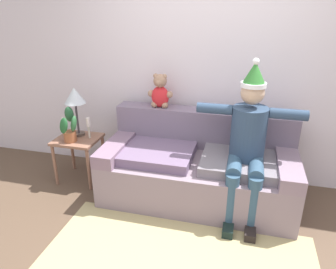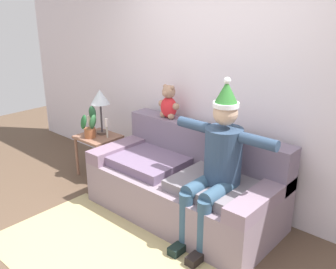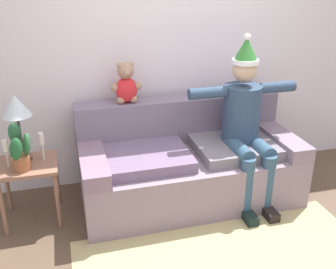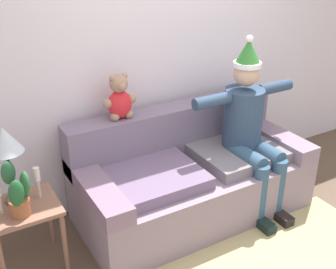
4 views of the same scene
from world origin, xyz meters
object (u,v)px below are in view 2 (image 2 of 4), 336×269
couch (186,184)px  person_seated (217,162)px  candle_short (107,125)px  potted_plant (90,125)px  candle_tall (89,122)px  table_lamp (100,99)px  side_table (98,143)px  teddy_bear (169,103)px

couch → person_seated: 0.68m
couch → candle_short: (-1.29, 0.02, 0.35)m
potted_plant → candle_tall: (-0.11, 0.08, -0.01)m
person_seated → table_lamp: 1.96m
person_seated → candle_short: (-1.77, 0.19, -0.09)m
person_seated → table_lamp: bearing=172.8°
person_seated → candle_tall: (-2.05, 0.13, -0.09)m
person_seated → side_table: 1.94m
couch → candle_short: bearing=179.0°
potted_plant → side_table: bearing=75.7°
person_seated → candle_tall: size_ratio=6.28×
couch → side_table: 1.43m
teddy_bear → potted_plant: size_ratio=0.98×
candle_tall → candle_short: bearing=12.3°
side_table → potted_plant: 0.27m
person_seated → candle_short: person_seated is taller
potted_plant → candle_short: potted_plant is taller
table_lamp → potted_plant: 0.34m
person_seated → teddy_bear: size_ratio=4.03×
side_table → candle_tall: size_ratio=2.19×
potted_plant → table_lamp: bearing=90.6°
candle_tall → candle_short: 0.28m
teddy_bear → table_lamp: bearing=-166.8°
teddy_bear → candle_short: 0.90m
side_table → potted_plant: size_ratio=1.38×
potted_plant → couch: bearing=4.4°
side_table → candle_short: (0.14, 0.04, 0.25)m
side_table → candle_tall: candle_tall is taller
person_seated → candle_tall: person_seated is taller
couch → table_lamp: 1.59m
couch → candle_tall: bearing=-178.7°
teddy_bear → table_lamp: size_ratio=0.66×
side_table → couch: bearing=0.7°
person_seated → teddy_bear: 1.13m
potted_plant → candle_tall: size_ratio=1.59×
table_lamp → couch: bearing=-2.9°
couch → teddy_bear: 0.93m
teddy_bear → candle_short: (-0.78, -0.27, -0.37)m
candle_tall → potted_plant: bearing=-33.6°
teddy_bear → side_table: (-0.92, -0.31, -0.62)m
side_table → table_lamp: 0.55m
table_lamp → candle_tall: (-0.11, -0.11, -0.30)m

